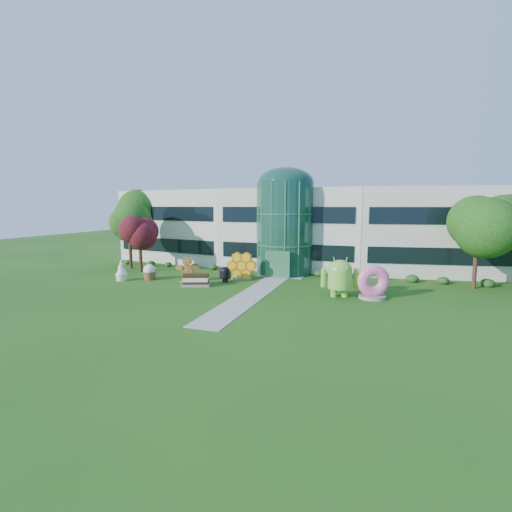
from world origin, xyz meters
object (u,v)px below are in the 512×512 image
(android_black, at_px, (225,273))
(gingerbread, at_px, (187,269))
(android_green, at_px, (340,275))
(donut, at_px, (373,282))

(android_black, distance_m, gingerbread, 3.68)
(android_green, height_order, gingerbread, android_green)
(android_green, relative_size, donut, 1.30)
(android_black, bearing_deg, android_green, 10.82)
(android_black, xyz_separation_m, gingerbread, (-3.50, -1.09, 0.35))
(android_black, bearing_deg, donut, 14.29)
(android_black, height_order, donut, donut)
(android_green, distance_m, gingerbread, 14.77)
(android_green, height_order, android_black, android_green)
(android_green, xyz_separation_m, android_black, (-11.20, 2.40, -0.91))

